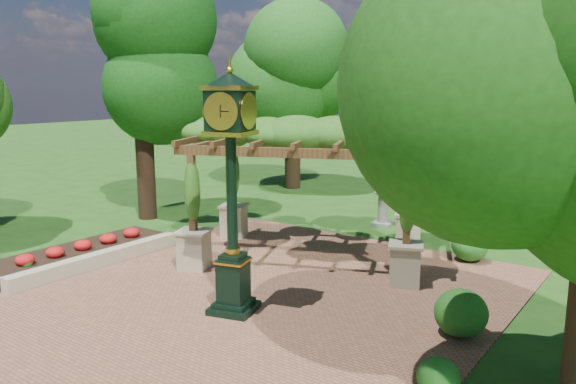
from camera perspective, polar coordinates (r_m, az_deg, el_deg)
The scene contains 13 objects.
ground at distance 11.89m, azimuth -7.28°, elevation -12.32°, with size 120.00×120.00×0.00m, color #1E4714.
brick_plaza at distance 12.57m, azimuth -4.10°, elevation -10.85°, with size 10.00×12.00×0.04m, color brown.
border_wall at distance 15.45m, azimuth -18.61°, elevation -6.55°, with size 0.35×5.00×0.40m, color #C6B793.
flower_bed at distance 16.17m, azimuth -20.47°, elevation -5.98°, with size 1.50×5.00×0.36m, color red.
pedestal_clock at distance 11.17m, azimuth -5.79°, elevation 2.07°, with size 1.20×1.20×4.96m.
pergola at distance 14.80m, azimuth 2.08°, elevation 4.99°, with size 7.12×5.89×3.85m.
sundial at distance 19.18m, azimuth 9.60°, elevation -1.90°, with size 0.73×0.73×1.14m.
shrub_front at distance 9.16m, azimuth 15.02°, elevation -17.68°, with size 0.65×0.65×0.59m, color #1F5D1A.
shrub_mid at distance 11.14m, azimuth 17.17°, elevation -11.65°, with size 0.99×0.99×0.89m, color #1E5718.
shrub_back at distance 15.75m, azimuth 17.99°, elevation -5.13°, with size 0.97×0.97×0.88m, color #246A1E.
tree_west_near at distance 20.18m, azimuth -14.79°, elevation 13.52°, with size 3.80×3.80×8.39m.
tree_west_far at distance 25.60m, azimuth 0.49°, elevation 12.60°, with size 4.70×4.70×7.99m.
tree_north at distance 22.82m, azimuth 21.70°, elevation 10.41°, with size 3.90×3.90×7.03m.
Camera 1 is at (7.58, -7.91, 4.63)m, focal length 35.00 mm.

